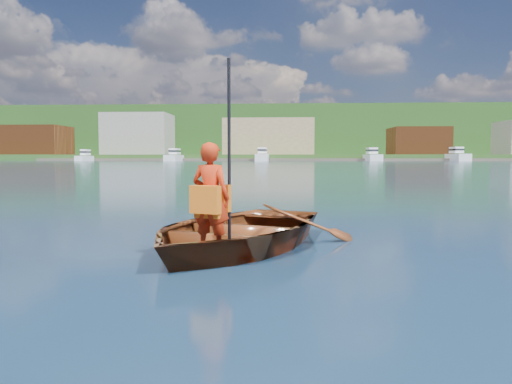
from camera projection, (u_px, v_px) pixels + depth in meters
ground at (268, 264)px, 5.40m from camera, size 600.00×600.00×0.00m
rowboat at (236, 231)px, 6.35m from camera, size 3.65×4.23×0.74m
child_paddler at (211, 198)px, 5.43m from camera, size 0.52×0.44×2.13m
shoreline at (284, 138)px, 240.35m from camera, size 400.00×140.00×22.00m
dock at (289, 160)px, 152.68m from camera, size 160.04×9.37×0.80m
waterfront_buildings at (261, 138)px, 169.63m from camera, size 202.00×16.00×14.00m
marina_yachts at (348, 156)px, 147.00m from camera, size 141.81×13.80×4.39m
hillside_trees at (310, 122)px, 241.42m from camera, size 312.35×83.94×25.46m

